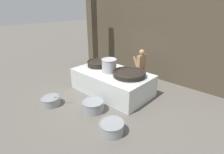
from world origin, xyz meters
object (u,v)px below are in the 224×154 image
at_px(prep_bowl_meat, 93,105).
at_px(giant_wok_far, 129,74).
at_px(cook, 141,67).
at_px(stock_pot, 109,65).
at_px(prep_bowl_extra, 112,127).
at_px(prep_bowl_vegetables, 51,101).
at_px(giant_wok_near, 98,63).

bearing_deg(prep_bowl_meat, giant_wok_far, 80.35).
bearing_deg(cook, stock_pot, 66.39).
distance_m(giant_wok_far, cook, 1.21).
xyz_separation_m(prep_bowl_meat, prep_bowl_extra, (1.23, -0.39, -0.02)).
xyz_separation_m(stock_pot, prep_bowl_vegetables, (-0.85, -2.21, -0.99)).
bearing_deg(prep_bowl_meat, prep_bowl_vegetables, -151.37).
bearing_deg(prep_bowl_extra, giant_wok_far, 115.46).
xyz_separation_m(giant_wok_near, giant_wok_far, (1.72, -0.03, -0.02)).
height_order(giant_wok_near, prep_bowl_meat, giant_wok_near).
distance_m(cook, prep_bowl_extra, 3.47).
bearing_deg(prep_bowl_extra, prep_bowl_meat, 162.45).
relative_size(giant_wok_near, cook, 0.59).
distance_m(giant_wok_far, prep_bowl_meat, 1.81).
bearing_deg(stock_pot, giant_wok_near, 165.81).
height_order(prep_bowl_vegetables, prep_bowl_extra, prep_bowl_vegetables).
distance_m(stock_pot, prep_bowl_vegetables, 2.56).
distance_m(giant_wok_near, prep_bowl_meat, 2.33).
bearing_deg(cook, prep_bowl_meat, 89.82).
height_order(giant_wok_near, prep_bowl_vegetables, giant_wok_near).
height_order(stock_pot, prep_bowl_vegetables, stock_pot).
relative_size(giant_wok_far, prep_bowl_vegetables, 1.61).
relative_size(prep_bowl_vegetables, prep_bowl_meat, 1.04).
height_order(giant_wok_near, stock_pot, stock_pot).
relative_size(giant_wok_far, cook, 0.75).
bearing_deg(cook, prep_bowl_vegetables, 68.05).
height_order(giant_wok_near, prep_bowl_extra, giant_wok_near).
bearing_deg(cook, prep_bowl_extra, 110.98).
xyz_separation_m(giant_wok_far, prep_bowl_meat, (-0.27, -1.61, -0.78)).
bearing_deg(giant_wok_near, giant_wok_far, -0.98).
xyz_separation_m(cook, prep_bowl_extra, (1.21, -3.18, -0.71)).
bearing_deg(giant_wok_near, stock_pot, -14.19).
relative_size(stock_pot, prep_bowl_extra, 0.85).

